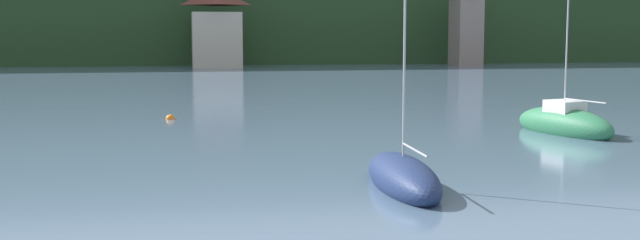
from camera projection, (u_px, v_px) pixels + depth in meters
wooded_hillside at (108, 8)px, 128.99m from camera, size 352.00×64.09×42.45m
shore_building_westcentral at (216, 29)px, 91.19m from camera, size 5.91×5.88×9.21m
shore_building_central at (466, 28)px, 95.89m from camera, size 3.22×4.31×9.57m
sailboat_mid_3 at (564, 124)px, 32.46m from camera, size 2.88×5.70×6.98m
sailboat_mid_4 at (403, 178)px, 21.09m from camera, size 1.69×5.35×6.07m
mooring_buoy_near at (170, 119)px, 37.77m from camera, size 0.45×0.45×0.45m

